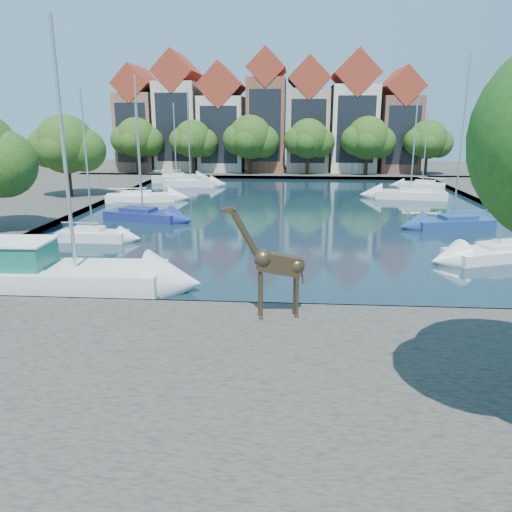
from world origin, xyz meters
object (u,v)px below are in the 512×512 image
(sailboat_right_a, at_px, (498,251))
(sailboat_left_a, at_px, (93,233))
(motorsailer, at_px, (42,271))
(giraffe_statue, at_px, (273,263))

(sailboat_right_a, bearing_deg, sailboat_left_a, 174.07)
(sailboat_right_a, bearing_deg, motorsailer, -163.10)
(giraffe_statue, height_order, motorsailer, motorsailer)
(sailboat_left_a, height_order, sailboat_right_a, sailboat_right_a)
(sailboat_left_a, bearing_deg, giraffe_statue, -46.75)
(giraffe_statue, relative_size, sailboat_right_a, 0.45)
(motorsailer, xyz_separation_m, sailboat_left_a, (-1.50, 9.85, -0.40))
(motorsailer, height_order, sailboat_right_a, motorsailer)
(giraffe_statue, relative_size, sailboat_left_a, 0.46)
(giraffe_statue, distance_m, motorsailer, 11.76)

